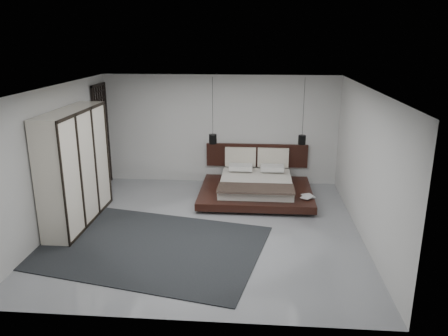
# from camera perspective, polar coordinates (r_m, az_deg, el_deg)

# --- Properties ---
(floor) EXTENTS (6.00, 6.00, 0.00)m
(floor) POSITION_cam_1_polar(r_m,az_deg,el_deg) (8.88, -2.16, -7.85)
(floor) COLOR gray
(floor) RESTS_ON ground
(ceiling) EXTENTS (6.00, 6.00, 0.00)m
(ceiling) POSITION_cam_1_polar(r_m,az_deg,el_deg) (8.13, -2.37, 10.41)
(ceiling) COLOR white
(ceiling) RESTS_ON wall_back
(wall_back) EXTENTS (6.00, 0.00, 6.00)m
(wall_back) POSITION_cam_1_polar(r_m,az_deg,el_deg) (11.30, -0.45, 5.02)
(wall_back) COLOR silver
(wall_back) RESTS_ON floor
(wall_front) EXTENTS (6.00, 0.00, 6.00)m
(wall_front) POSITION_cam_1_polar(r_m,az_deg,el_deg) (5.60, -5.92, -7.52)
(wall_front) COLOR silver
(wall_front) RESTS_ON floor
(wall_left) EXTENTS (0.00, 6.00, 6.00)m
(wall_left) POSITION_cam_1_polar(r_m,az_deg,el_deg) (9.24, -21.07, 1.22)
(wall_left) COLOR silver
(wall_left) RESTS_ON floor
(wall_right) EXTENTS (0.00, 6.00, 6.00)m
(wall_right) POSITION_cam_1_polar(r_m,az_deg,el_deg) (8.58, 18.05, 0.39)
(wall_right) COLOR silver
(wall_right) RESTS_ON floor
(lattice_screen) EXTENTS (0.05, 0.90, 2.60)m
(lattice_screen) POSITION_cam_1_polar(r_m,az_deg,el_deg) (11.44, -15.63, 4.03)
(lattice_screen) COLOR black
(lattice_screen) RESTS_ON floor
(bed) EXTENTS (2.62, 2.33, 1.05)m
(bed) POSITION_cam_1_polar(r_m,az_deg,el_deg) (10.50, 4.19, -2.29)
(bed) COLOR black
(bed) RESTS_ON floor
(book_lower) EXTENTS (0.33, 0.37, 0.03)m
(book_lower) POSITION_cam_1_polar(r_m,az_deg,el_deg) (9.97, 10.35, -3.71)
(book_lower) COLOR #99724C
(book_lower) RESTS_ON bed
(book_upper) EXTENTS (0.33, 0.35, 0.02)m
(book_upper) POSITION_cam_1_polar(r_m,az_deg,el_deg) (9.93, 10.27, -3.63)
(book_upper) COLOR #99724C
(book_upper) RESTS_ON book_lower
(pendant_left) EXTENTS (0.19, 0.19, 1.61)m
(pendant_left) POSITION_cam_1_polar(r_m,az_deg,el_deg) (10.66, -1.47, 3.83)
(pendant_left) COLOR black
(pendant_left) RESTS_ON ceiling
(pendant_right) EXTENTS (0.18, 0.18, 1.58)m
(pendant_right) POSITION_cam_1_polar(r_m,az_deg,el_deg) (10.65, 10.14, 3.68)
(pendant_right) COLOR black
(pendant_right) RESTS_ON ceiling
(wardrobe) EXTENTS (0.57, 2.39, 2.34)m
(wardrobe) POSITION_cam_1_polar(r_m,az_deg,el_deg) (9.30, -18.89, 0.07)
(wardrobe) COLOR #EEE4CF
(wardrobe) RESTS_ON floor
(rug) EXTENTS (4.51, 3.63, 0.02)m
(rug) POSITION_cam_1_polar(r_m,az_deg,el_deg) (8.26, -9.64, -10.02)
(rug) COLOR black
(rug) RESTS_ON floor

